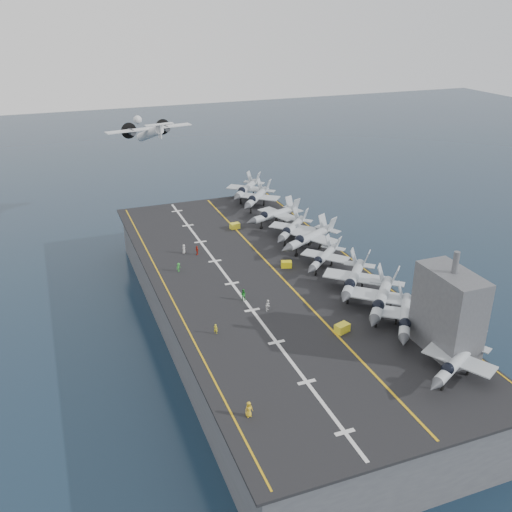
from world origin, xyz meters
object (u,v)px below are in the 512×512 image
object	(u,v)px
fighter_jet_0	(457,361)
transport_plane	(150,134)
island_superstructure	(449,303)
tow_cart_a	(342,328)

from	to	relation	value
fighter_jet_0	transport_plane	xyz separation A→B (m)	(-19.73, 96.89, 11.59)
island_superstructure	tow_cart_a	bearing A→B (deg)	139.68
fighter_jet_0	transport_plane	size ratio (longest dim) A/B	0.66
tow_cart_a	transport_plane	size ratio (longest dim) A/B	0.10
island_superstructure	fighter_jet_0	distance (m)	8.02
tow_cart_a	fighter_jet_0	bearing A→B (deg)	-60.48
tow_cart_a	transport_plane	distance (m)	83.83
island_superstructure	transport_plane	world-z (taller)	transport_plane
island_superstructure	tow_cart_a	xyz separation A→B (m)	(-10.84, 9.20, -6.86)
island_superstructure	fighter_jet_0	size ratio (longest dim) A/B	0.91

